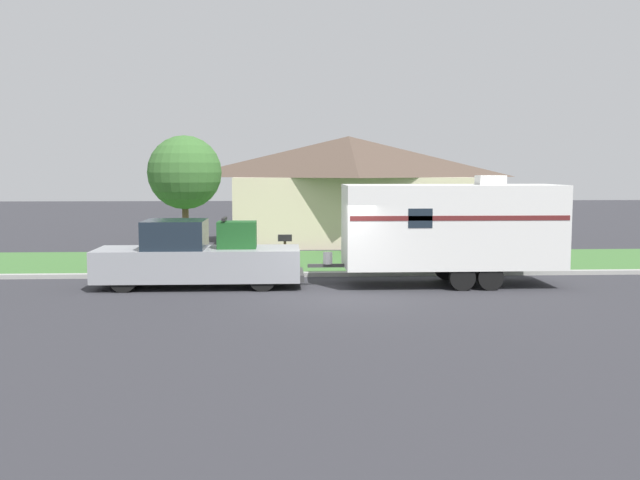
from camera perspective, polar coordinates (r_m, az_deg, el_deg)
name	(u,v)px	position (r m, az deg, el deg)	size (l,w,h in m)	color
ground_plane	(334,296)	(19.86, 1.10, -4.54)	(120.00, 120.00, 0.00)	#2D2D33
curb_strip	(326,274)	(23.54, 0.47, -2.75)	(80.00, 0.30, 0.14)	#999993
lawn_strip	(320,262)	(27.16, 0.02, -1.73)	(80.00, 7.00, 0.03)	#3D6B33
house_across_street	(348,188)	(34.34, 2.29, 4.21)	(11.53, 6.98, 5.09)	beige
pickup_truck	(196,258)	(21.63, -9.85, -1.40)	(6.17, 1.97, 2.09)	black
travel_trailer	(452,226)	(21.97, 10.48, 1.09)	(7.63, 2.32, 3.34)	black
mailbox	(285,243)	(24.44, -2.82, -0.27)	(0.48, 0.20, 1.29)	brown
tree_in_yard	(185,173)	(27.00, -10.78, 5.30)	(2.74, 2.74, 4.77)	brown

